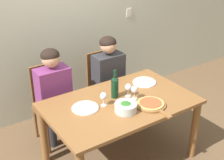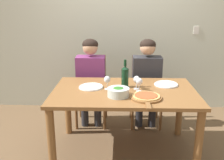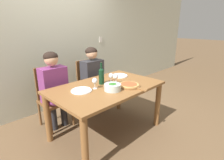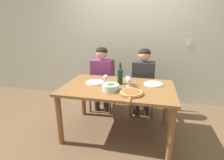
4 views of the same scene
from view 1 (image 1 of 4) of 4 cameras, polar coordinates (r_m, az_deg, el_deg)
name	(u,v)px [view 1 (image 1 of 4)]	position (r m, az deg, el deg)	size (l,w,h in m)	color
ground_plane	(120,158)	(3.69, 1.39, -14.09)	(40.00, 40.00, 0.00)	brown
back_wall	(59,16)	(4.14, -9.64, 11.41)	(10.00, 0.06, 2.70)	beige
dining_table	(120,111)	(3.31, 1.51, -5.66)	(1.55, 0.96, 0.75)	brown
chair_left	(52,102)	(3.81, -11.00, -3.97)	(0.42, 0.42, 0.95)	brown
chair_right	(104,86)	(4.11, -1.41, -1.09)	(0.42, 0.42, 0.95)	brown
person_woman	(54,89)	(3.61, -10.55, -1.68)	(0.47, 0.51, 1.20)	#28282D
person_man	(109,74)	(3.92, -0.53, 1.16)	(0.47, 0.51, 1.20)	#28282D
wine_bottle	(115,86)	(3.28, 0.52, -1.18)	(0.08, 0.08, 0.32)	black
broccoli_bowl	(126,107)	(3.07, 2.53, -5.00)	(0.22, 0.22, 0.10)	silver
dinner_plate_left	(85,108)	(3.14, -4.91, -5.08)	(0.27, 0.27, 0.02)	white
dinner_plate_right	(144,82)	(3.65, 5.95, -0.38)	(0.27, 0.27, 0.02)	white
pizza_on_board	(151,104)	(3.20, 7.15, -4.44)	(0.32, 0.46, 0.04)	brown
wine_glass_left	(104,97)	(3.13, -1.56, -3.05)	(0.07, 0.07, 0.15)	silver
wine_glass_right	(128,88)	(3.30, 2.98, -1.43)	(0.07, 0.07, 0.15)	silver
wine_glass_centre	(134,90)	(3.26, 4.13, -1.85)	(0.07, 0.07, 0.15)	silver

